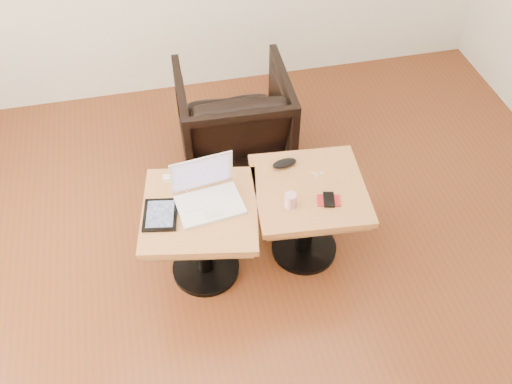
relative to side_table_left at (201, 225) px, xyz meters
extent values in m
cube|color=maroon|center=(0.31, -0.39, -0.41)|extent=(4.50, 4.50, 0.01)
cylinder|color=black|center=(0.00, 0.00, -0.40)|extent=(0.40, 0.40, 0.03)
cylinder|color=black|center=(0.00, 0.00, -0.14)|extent=(0.10, 0.10, 0.48)
cube|color=brown|center=(0.00, 0.00, 0.08)|extent=(0.65, 0.65, 0.04)
cube|color=brown|center=(0.00, 0.00, 0.12)|extent=(0.71, 0.71, 0.04)
cylinder|color=black|center=(0.61, 0.02, -0.40)|extent=(0.40, 0.40, 0.03)
cylinder|color=black|center=(0.61, 0.02, -0.14)|extent=(0.10, 0.10, 0.48)
cube|color=brown|center=(0.61, 0.02, 0.08)|extent=(0.60, 0.60, 0.04)
cube|color=brown|center=(0.61, 0.02, 0.12)|extent=(0.66, 0.66, 0.04)
cube|color=white|center=(0.06, 0.00, 0.15)|extent=(0.36, 0.27, 0.02)
cube|color=silver|center=(0.05, 0.03, 0.16)|extent=(0.29, 0.15, 0.00)
cube|color=silver|center=(0.06, -0.07, 0.16)|extent=(0.10, 0.07, 0.00)
cube|color=white|center=(0.04, 0.13, 0.27)|extent=(0.34, 0.07, 0.22)
cube|color=brown|center=(0.04, 0.13, 0.27)|extent=(0.30, 0.06, 0.19)
cube|color=black|center=(-0.21, -0.01, 0.14)|extent=(0.21, 0.25, 0.01)
cube|color=#191E38|center=(-0.21, -0.01, 0.15)|extent=(0.17, 0.21, 0.00)
cube|color=white|center=(-0.14, 0.25, 0.15)|extent=(0.04, 0.04, 0.02)
ellipsoid|color=black|center=(0.51, 0.21, 0.16)|extent=(0.15, 0.08, 0.04)
cylinder|color=pink|center=(0.47, -0.09, 0.18)|extent=(0.08, 0.08, 0.08)
sphere|color=white|center=(0.68, 0.09, 0.14)|extent=(0.01, 0.01, 0.01)
sphere|color=white|center=(0.69, 0.11, 0.14)|extent=(0.01, 0.01, 0.01)
sphere|color=white|center=(0.66, 0.11, 0.14)|extent=(0.01, 0.01, 0.01)
cylinder|color=white|center=(0.68, 0.09, 0.14)|extent=(0.07, 0.04, 0.00)
cube|color=maroon|center=(0.68, -0.10, 0.14)|extent=(0.14, 0.11, 0.01)
cube|color=black|center=(0.68, -0.10, 0.15)|extent=(0.08, 0.12, 0.01)
imported|color=black|center=(0.37, 0.95, -0.07)|extent=(0.75, 0.77, 0.68)
camera|label=1|loc=(-0.15, -2.02, 2.36)|focal=40.00mm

